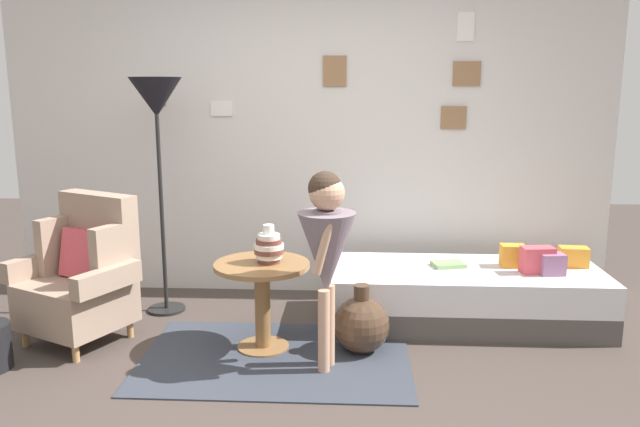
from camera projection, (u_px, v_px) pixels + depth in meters
The scene contains 15 objects.
ground_plane at pixel (283, 403), 3.37m from camera, with size 12.00×12.00×0.00m, color #423833.
gallery_wall at pixel (308, 133), 5.02m from camera, with size 4.80×0.12×2.60m.
rug at pixel (276, 358), 3.93m from camera, with size 1.66×1.13×0.01m, color #333842.
armchair at pixel (83, 276), 4.16m from camera, with size 0.90×0.81×0.97m.
daybed at pixel (465, 295), 4.50m from camera, with size 1.90×0.81×0.40m.
pillow_head at pixel (573, 257), 4.50m from camera, with size 0.20×0.12×0.14m, color orange.
pillow_mid at pixel (552, 264), 4.30m from camera, with size 0.16×0.12×0.15m, color gray.
pillow_back at pixel (537, 260), 4.34m from camera, with size 0.22×0.12×0.18m, color #D64C56.
pillow_extra at pixel (513, 256), 4.50m from camera, with size 0.17×0.12×0.16m, color orange.
side_table at pixel (262, 287), 4.00m from camera, with size 0.61×0.61×0.58m.
vase_striped at pixel (269, 247), 3.95m from camera, with size 0.19×0.19×0.25m.
floor_lamp at pixel (156, 109), 4.47m from camera, with size 0.37×0.37×1.73m.
person_child at pixel (327, 244), 3.63m from camera, with size 0.34×0.34×1.20m.
book_on_daybed at pixel (448, 264), 4.51m from camera, with size 0.22×0.16×0.03m, color #82AB6A.
demijohn_near at pixel (361, 324), 3.99m from camera, with size 0.36×0.36×0.45m.
Camera 1 is at (0.36, -3.09, 1.68)m, focal length 35.25 mm.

